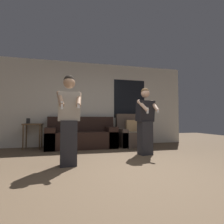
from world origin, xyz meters
name	(u,v)px	position (x,y,z in m)	size (l,w,h in m)	color
ground_plane	(127,175)	(0.00, 0.00, 0.00)	(14.00, 14.00, 0.00)	brown
wall_back	(96,104)	(0.02, 3.20, 1.35)	(6.19, 0.07, 2.70)	beige
couch	(82,137)	(-0.47, 2.74, 0.32)	(2.00, 0.85, 0.92)	black
armchair	(132,135)	(1.10, 2.75, 0.34)	(0.88, 0.80, 1.02)	brown
side_table	(33,128)	(-1.86, 2.90, 0.60)	(0.51, 0.47, 0.87)	brown
person_left	(69,119)	(-0.86, 0.74, 0.84)	(0.45, 0.49, 1.64)	#28282D
person_right	(145,121)	(0.92, 1.33, 0.80)	(0.46, 0.52, 1.59)	#28282D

